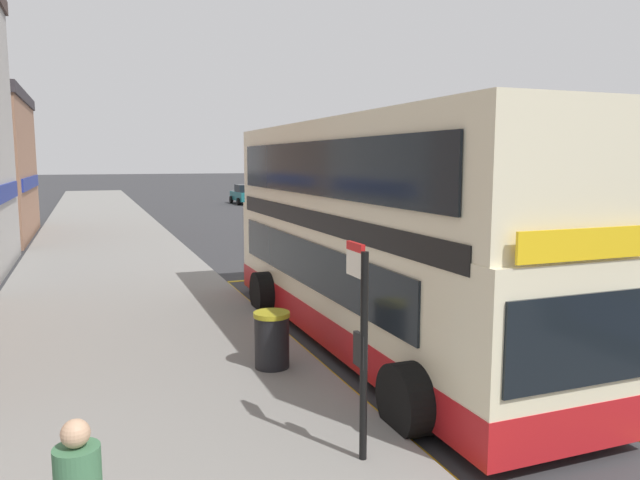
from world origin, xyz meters
name	(u,v)px	position (x,y,z in m)	size (l,w,h in m)	color
ground_plane	(222,220)	(0.00, 32.00, 0.00)	(260.00, 260.00, 0.00)	#333335
pavement_near	(102,223)	(-7.00, 32.00, 0.07)	(6.00, 76.00, 0.14)	gray
double_decker_bus	(372,241)	(-2.46, 5.99, 2.06)	(3.23, 11.02, 4.40)	beige
bus_bay_markings	(366,339)	(-2.47, 6.19, 0.01)	(3.06, 13.72, 0.01)	gold
bus_stop_sign	(361,332)	(-4.77, 1.53, 1.66)	(0.09, 0.51, 2.55)	black
parked_car_white_across	(336,222)	(3.04, 21.03, 0.80)	(2.09, 4.20, 1.62)	silver
parked_car_teal_behind	(246,194)	(4.69, 44.61, 0.80)	(2.09, 4.20, 1.62)	#196066
litter_bin	(272,339)	(-4.86, 4.90, 0.63)	(0.62, 0.62, 0.96)	black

